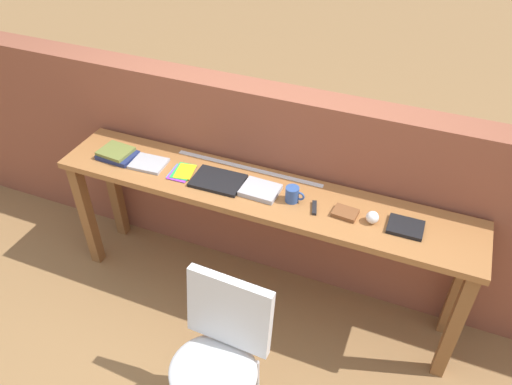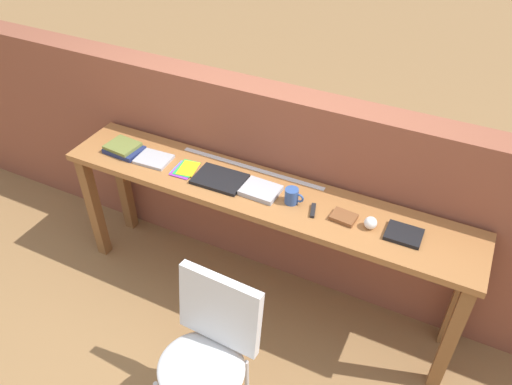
{
  "view_description": "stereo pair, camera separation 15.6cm",
  "coord_description": "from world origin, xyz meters",
  "px_view_note": "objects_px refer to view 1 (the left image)",
  "views": [
    {
      "loc": [
        0.82,
        -1.77,
        2.65
      ],
      "look_at": [
        0.0,
        0.25,
        0.9
      ],
      "focal_mm": 35.0,
      "sensor_mm": 36.0,
      "label": 1
    },
    {
      "loc": [
        0.97,
        -1.7,
        2.65
      ],
      "look_at": [
        0.0,
        0.25,
        0.9
      ],
      "focal_mm": 35.0,
      "sensor_mm": 36.0,
      "label": 2
    }
  ],
  "objects_px": {
    "mug": "(293,194)",
    "sports_ball_small": "(372,217)",
    "magazine_cycling": "(149,164)",
    "leather_journal_brown": "(345,213)",
    "multitool_folded": "(314,208)",
    "book_repair_rightmost": "(406,227)",
    "pamphlet_pile_colourful": "(182,172)",
    "book_open_centre": "(218,181)",
    "book_stack_leftmost": "(117,154)",
    "chair_white_moulded": "(219,351)"
  },
  "relations": [
    {
      "from": "multitool_folded",
      "to": "magazine_cycling",
      "type": "bearing_deg",
      "value": 179.2
    },
    {
      "from": "chair_white_moulded",
      "to": "multitool_folded",
      "type": "xyz_separation_m",
      "value": [
        0.22,
        0.79,
        0.36
      ]
    },
    {
      "from": "book_stack_leftmost",
      "to": "mug",
      "type": "xyz_separation_m",
      "value": [
        1.15,
        0.01,
        0.02
      ]
    },
    {
      "from": "pamphlet_pile_colourful",
      "to": "book_repair_rightmost",
      "type": "xyz_separation_m",
      "value": [
        1.31,
        0.01,
        0.0
      ]
    },
    {
      "from": "magazine_cycling",
      "to": "chair_white_moulded",
      "type": "bearing_deg",
      "value": -46.91
    },
    {
      "from": "leather_journal_brown",
      "to": "mug",
      "type": "bearing_deg",
      "value": -175.84
    },
    {
      "from": "sports_ball_small",
      "to": "leather_journal_brown",
      "type": "bearing_deg",
      "value": 178.04
    },
    {
      "from": "sports_ball_small",
      "to": "book_stack_leftmost",
      "type": "bearing_deg",
      "value": 179.98
    },
    {
      "from": "leather_journal_brown",
      "to": "sports_ball_small",
      "type": "distance_m",
      "value": 0.15
    },
    {
      "from": "mug",
      "to": "sports_ball_small",
      "type": "relative_size",
      "value": 1.63
    },
    {
      "from": "sports_ball_small",
      "to": "book_open_centre",
      "type": "bearing_deg",
      "value": 179.58
    },
    {
      "from": "book_stack_leftmost",
      "to": "sports_ball_small",
      "type": "distance_m",
      "value": 1.59
    },
    {
      "from": "book_open_centre",
      "to": "leather_journal_brown",
      "type": "bearing_deg",
      "value": -1.39
    },
    {
      "from": "book_repair_rightmost",
      "to": "book_open_centre",
      "type": "bearing_deg",
      "value": 179.97
    },
    {
      "from": "pamphlet_pile_colourful",
      "to": "leather_journal_brown",
      "type": "relative_size",
      "value": 1.43
    },
    {
      "from": "sports_ball_small",
      "to": "book_repair_rightmost",
      "type": "distance_m",
      "value": 0.18
    },
    {
      "from": "chair_white_moulded",
      "to": "book_repair_rightmost",
      "type": "bearing_deg",
      "value": 49.57
    },
    {
      "from": "book_stack_leftmost",
      "to": "multitool_folded",
      "type": "xyz_separation_m",
      "value": [
        1.28,
        -0.01,
        -0.02
      ]
    },
    {
      "from": "book_open_centre",
      "to": "book_stack_leftmost",
      "type": "bearing_deg",
      "value": 179.24
    },
    {
      "from": "sports_ball_small",
      "to": "chair_white_moulded",
      "type": "bearing_deg",
      "value": -123.23
    },
    {
      "from": "magazine_cycling",
      "to": "multitool_folded",
      "type": "bearing_deg",
      "value": -3.85
    },
    {
      "from": "magazine_cycling",
      "to": "multitool_folded",
      "type": "xyz_separation_m",
      "value": [
        1.05,
        -0.01,
        -0.0
      ]
    },
    {
      "from": "book_repair_rightmost",
      "to": "chair_white_moulded",
      "type": "bearing_deg",
      "value": -131.04
    },
    {
      "from": "book_stack_leftmost",
      "to": "mug",
      "type": "height_order",
      "value": "mug"
    },
    {
      "from": "chair_white_moulded",
      "to": "leather_journal_brown",
      "type": "relative_size",
      "value": 6.86
    },
    {
      "from": "mug",
      "to": "sports_ball_small",
      "type": "height_order",
      "value": "mug"
    },
    {
      "from": "magazine_cycling",
      "to": "multitool_folded",
      "type": "height_order",
      "value": "magazine_cycling"
    },
    {
      "from": "book_stack_leftmost",
      "to": "pamphlet_pile_colourful",
      "type": "height_order",
      "value": "book_stack_leftmost"
    },
    {
      "from": "magazine_cycling",
      "to": "mug",
      "type": "xyz_separation_m",
      "value": [
        0.92,
        0.01,
        0.04
      ]
    },
    {
      "from": "magazine_cycling",
      "to": "pamphlet_pile_colourful",
      "type": "bearing_deg",
      "value": -2.08
    },
    {
      "from": "magazine_cycling",
      "to": "book_open_centre",
      "type": "relative_size",
      "value": 0.7
    },
    {
      "from": "book_open_centre",
      "to": "sports_ball_small",
      "type": "relative_size",
      "value": 4.39
    },
    {
      "from": "book_stack_leftmost",
      "to": "magazine_cycling",
      "type": "xyz_separation_m",
      "value": [
        0.23,
        0.0,
        -0.01
      ]
    },
    {
      "from": "book_stack_leftmost",
      "to": "magazine_cycling",
      "type": "distance_m",
      "value": 0.23
    },
    {
      "from": "multitool_folded",
      "to": "leather_journal_brown",
      "type": "height_order",
      "value": "leather_journal_brown"
    },
    {
      "from": "magazine_cycling",
      "to": "leather_journal_brown",
      "type": "xyz_separation_m",
      "value": [
        1.22,
        0.0,
        0.0
      ]
    },
    {
      "from": "book_open_centre",
      "to": "pamphlet_pile_colourful",
      "type": "bearing_deg",
      "value": 178.77
    },
    {
      "from": "book_stack_leftmost",
      "to": "sports_ball_small",
      "type": "relative_size",
      "value": 3.41
    },
    {
      "from": "pamphlet_pile_colourful",
      "to": "multitool_folded",
      "type": "xyz_separation_m",
      "value": [
        0.82,
        -0.02,
        0.0
      ]
    },
    {
      "from": "book_stack_leftmost",
      "to": "book_open_centre",
      "type": "bearing_deg",
      "value": 0.51
    },
    {
      "from": "mug",
      "to": "multitool_folded",
      "type": "height_order",
      "value": "mug"
    },
    {
      "from": "multitool_folded",
      "to": "book_repair_rightmost",
      "type": "relative_size",
      "value": 0.6
    },
    {
      "from": "book_repair_rightmost",
      "to": "mug",
      "type": "bearing_deg",
      "value": -179.84
    },
    {
      "from": "chair_white_moulded",
      "to": "magazine_cycling",
      "type": "xyz_separation_m",
      "value": [
        -0.84,
        0.81,
        0.36
      ]
    },
    {
      "from": "multitool_folded",
      "to": "sports_ball_small",
      "type": "relative_size",
      "value": 1.63
    },
    {
      "from": "mug",
      "to": "book_open_centre",
      "type": "bearing_deg",
      "value": -179.69
    },
    {
      "from": "book_stack_leftmost",
      "to": "pamphlet_pile_colourful",
      "type": "relative_size",
      "value": 1.24
    },
    {
      "from": "chair_white_moulded",
      "to": "sports_ball_small",
      "type": "bearing_deg",
      "value": 56.77
    },
    {
      "from": "book_stack_leftmost",
      "to": "mug",
      "type": "relative_size",
      "value": 2.1
    },
    {
      "from": "pamphlet_pile_colourful",
      "to": "book_open_centre",
      "type": "relative_size",
      "value": 0.63
    }
  ]
}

